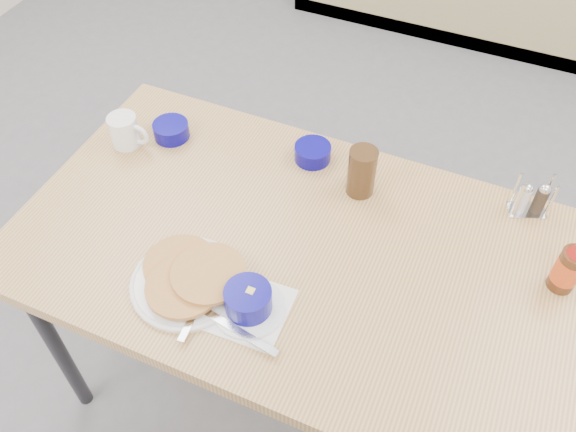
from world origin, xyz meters
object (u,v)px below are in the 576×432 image
at_px(coffee_mug, 125,131).
at_px(creamer_bowl, 171,130).
at_px(pancake_plate, 189,279).
at_px(butter_bowl, 313,153).
at_px(syrup_bottle, 569,267).
at_px(condiment_caddy, 531,200).
at_px(grits_setting, 248,302).
at_px(amber_tumbler, 362,172).
at_px(dining_table, 298,262).

xyz_separation_m(coffee_mug, creamer_bowl, (0.10, 0.08, -0.02)).
distance_m(pancake_plate, butter_bowl, 0.51).
bearing_deg(pancake_plate, syrup_bottle, 23.41).
bearing_deg(condiment_caddy, grits_setting, -154.19).
relative_size(pancake_plate, coffee_mug, 2.31).
xyz_separation_m(coffee_mug, syrup_bottle, (1.18, -0.01, 0.02)).
height_order(amber_tumbler, syrup_bottle, syrup_bottle).
bearing_deg(butter_bowl, creamer_bowl, -169.39).
bearing_deg(coffee_mug, amber_tumbler, 7.75).
distance_m(dining_table, grits_setting, 0.23).
xyz_separation_m(amber_tumbler, syrup_bottle, (0.52, -0.10, -0.00)).
distance_m(dining_table, creamer_bowl, 0.54).
relative_size(condiment_caddy, syrup_bottle, 0.71).
relative_size(amber_tumbler, condiment_caddy, 1.22).
bearing_deg(creamer_bowl, butter_bowl, 10.61).
distance_m(grits_setting, creamer_bowl, 0.63).
relative_size(dining_table, condiment_caddy, 12.45).
xyz_separation_m(pancake_plate, grits_setting, (0.16, -0.01, 0.01)).
relative_size(pancake_plate, creamer_bowl, 2.72).
bearing_deg(pancake_plate, creamer_bowl, 125.35).
bearing_deg(dining_table, condiment_caddy, 34.95).
height_order(pancake_plate, syrup_bottle, syrup_bottle).
bearing_deg(creamer_bowl, grits_setting, -43.52).
xyz_separation_m(amber_tumbler, condiment_caddy, (0.41, 0.10, -0.03)).
xyz_separation_m(pancake_plate, butter_bowl, (0.10, 0.50, 0.00)).
height_order(butter_bowl, amber_tumbler, amber_tumbler).
bearing_deg(condiment_caddy, dining_table, -165.99).
bearing_deg(coffee_mug, creamer_bowl, 38.08).
bearing_deg(dining_table, butter_bowl, 106.08).
bearing_deg(syrup_bottle, amber_tumbler, 169.21).
height_order(butter_bowl, condiment_caddy, condiment_caddy).
height_order(dining_table, condiment_caddy, condiment_caddy).
height_order(coffee_mug, condiment_caddy, condiment_caddy).
relative_size(dining_table, pancake_plate, 5.11).
bearing_deg(condiment_caddy, coffee_mug, 169.25).
height_order(butter_bowl, syrup_bottle, syrup_bottle).
distance_m(pancake_plate, grits_setting, 0.16).
relative_size(pancake_plate, butter_bowl, 2.74).
distance_m(grits_setting, condiment_caddy, 0.76).
distance_m(grits_setting, amber_tumbler, 0.46).
distance_m(coffee_mug, amber_tumbler, 0.66).
height_order(coffee_mug, amber_tumbler, amber_tumbler).
distance_m(dining_table, amber_tumbler, 0.28).
bearing_deg(amber_tumbler, coffee_mug, -172.25).
height_order(creamer_bowl, condiment_caddy, condiment_caddy).
height_order(pancake_plate, condiment_caddy, condiment_caddy).
bearing_deg(coffee_mug, condiment_caddy, 10.20).
bearing_deg(condiment_caddy, amber_tumbler, 173.06).
xyz_separation_m(pancake_plate, condiment_caddy, (0.67, 0.54, 0.02)).
xyz_separation_m(butter_bowl, amber_tumbler, (0.16, -0.06, 0.05)).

